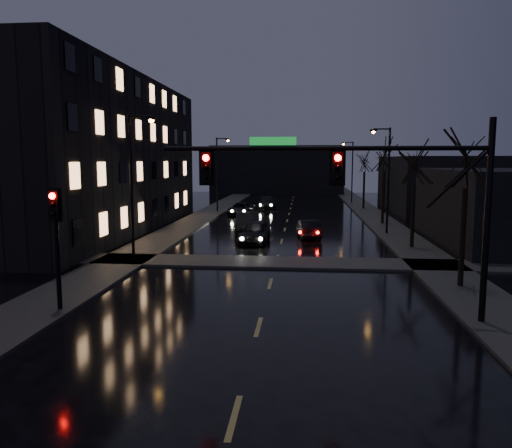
% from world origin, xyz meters
% --- Properties ---
extents(sidewalk_left, '(3.00, 140.00, 0.12)m').
position_xyz_m(sidewalk_left, '(-8.50, 35.00, 0.06)').
color(sidewalk_left, '#2D2D2B').
rests_on(sidewalk_left, ground).
extents(sidewalk_right, '(3.00, 140.00, 0.12)m').
position_xyz_m(sidewalk_right, '(8.50, 35.00, 0.06)').
color(sidewalk_right, '#2D2D2B').
rests_on(sidewalk_right, ground).
extents(sidewalk_cross, '(40.00, 3.00, 0.12)m').
position_xyz_m(sidewalk_cross, '(0.00, 18.50, 0.06)').
color(sidewalk_cross, '#2D2D2B').
rests_on(sidewalk_cross, ground).
extents(apartment_block, '(12.00, 30.00, 12.00)m').
position_xyz_m(apartment_block, '(-16.50, 30.00, 6.00)').
color(apartment_block, black).
rests_on(apartment_block, ground).
extents(commercial_right_far, '(12.00, 18.00, 6.00)m').
position_xyz_m(commercial_right_far, '(17.00, 48.00, 3.00)').
color(commercial_right_far, black).
rests_on(commercial_right_far, ground).
extents(far_block, '(22.00, 10.00, 8.00)m').
position_xyz_m(far_block, '(-3.00, 78.00, 4.00)').
color(far_block, black).
rests_on(far_block, ground).
extents(signal_mast, '(11.11, 0.41, 7.00)m').
position_xyz_m(signal_mast, '(3.85, 9.00, 4.87)').
color(signal_mast, black).
rests_on(signal_mast, ground).
extents(signal_pole_left, '(0.35, 0.41, 4.53)m').
position_xyz_m(signal_pole_left, '(-7.50, 8.99, 3.01)').
color(signal_pole_left, black).
rests_on(signal_pole_left, ground).
extents(tree_near, '(3.52, 3.52, 8.08)m').
position_xyz_m(tree_near, '(8.40, 14.00, 6.22)').
color(tree_near, black).
rests_on(tree_near, ground).
extents(tree_mid_a, '(3.30, 3.30, 7.58)m').
position_xyz_m(tree_mid_a, '(8.40, 24.00, 5.83)').
color(tree_mid_a, black).
rests_on(tree_mid_a, ground).
extents(tree_mid_b, '(3.74, 3.74, 8.59)m').
position_xyz_m(tree_mid_b, '(8.40, 36.00, 6.61)').
color(tree_mid_b, black).
rests_on(tree_mid_b, ground).
extents(tree_far, '(3.43, 3.43, 7.88)m').
position_xyz_m(tree_far, '(8.40, 50.00, 6.06)').
color(tree_far, black).
rests_on(tree_far, ground).
extents(streetlight_l_near, '(1.53, 0.28, 8.00)m').
position_xyz_m(streetlight_l_near, '(-7.58, 18.00, 4.77)').
color(streetlight_l_near, black).
rests_on(streetlight_l_near, ground).
extents(streetlight_l_far, '(1.53, 0.28, 8.00)m').
position_xyz_m(streetlight_l_far, '(-7.58, 45.00, 4.77)').
color(streetlight_l_far, black).
rests_on(streetlight_l_far, ground).
extents(streetlight_r_mid, '(1.53, 0.28, 8.00)m').
position_xyz_m(streetlight_r_mid, '(7.58, 30.00, 4.77)').
color(streetlight_r_mid, black).
rests_on(streetlight_r_mid, ground).
extents(streetlight_r_far, '(1.53, 0.28, 8.00)m').
position_xyz_m(streetlight_r_far, '(7.58, 58.00, 4.77)').
color(streetlight_r_far, black).
rests_on(streetlight_r_far, ground).
extents(oncoming_car_a, '(2.04, 4.68, 1.57)m').
position_xyz_m(oncoming_car_a, '(-1.80, 25.07, 0.79)').
color(oncoming_car_a, black).
rests_on(oncoming_car_a, ground).
extents(oncoming_car_b, '(2.05, 4.99, 1.61)m').
position_xyz_m(oncoming_car_b, '(-2.80, 29.66, 0.80)').
color(oncoming_car_b, black).
rests_on(oncoming_car_b, ground).
extents(oncoming_car_c, '(2.39, 4.75, 1.29)m').
position_xyz_m(oncoming_car_c, '(-4.90, 42.24, 0.65)').
color(oncoming_car_c, black).
rests_on(oncoming_car_c, ground).
extents(oncoming_car_d, '(2.36, 4.94, 1.39)m').
position_xyz_m(oncoming_car_d, '(-2.69, 49.19, 0.69)').
color(oncoming_car_d, black).
rests_on(oncoming_car_d, ground).
extents(lead_car, '(1.92, 4.17, 1.32)m').
position_xyz_m(lead_car, '(1.87, 27.88, 0.66)').
color(lead_car, black).
rests_on(lead_car, ground).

